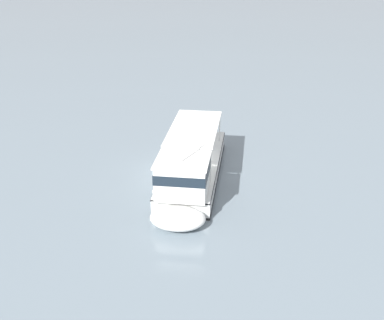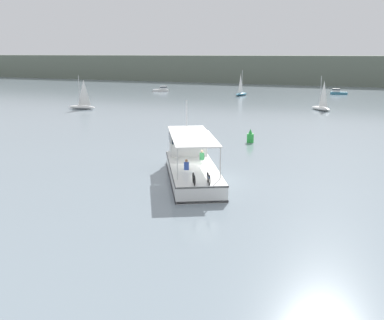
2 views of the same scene
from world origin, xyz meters
TOP-DOWN VIEW (x-y plane):
  - ground_plane at (0.00, 0.00)m, footprint 400.00×400.00m
  - distant_shoreline at (0.00, 121.17)m, footprint 400.00×28.00m
  - ferry_main at (-1.56, 0.92)m, footprint 9.22×12.47m
  - sailboat_off_bow at (-36.47, 32.91)m, footprint 4.94×1.98m
  - motorboat_near_port at (-42.39, 70.71)m, footprint 3.73×3.03m
  - sailboat_far_right at (-0.75, 47.78)m, footprint 4.31×4.45m
  - sailboat_horizon_west at (-21.53, 68.35)m, footprint 1.82×4.91m
  - motorboat_off_stern at (-3.12, 80.09)m, footprint 3.67×1.51m
  - channel_buoy at (-1.88, 15.77)m, footprint 0.70×0.70m

SIDE VIEW (x-z plane):
  - ground_plane at x=0.00m, z-range 0.00..0.00m
  - sailboat_off_bow at x=-36.47m, z-range -2.16..3.24m
  - sailboat_far_right at x=-0.75m, z-range -2.16..3.24m
  - sailboat_horizon_west at x=-21.53m, z-range -2.16..3.24m
  - motorboat_near_port at x=-42.39m, z-range -0.09..1.17m
  - motorboat_off_stern at x=-3.12m, z-range -0.09..1.17m
  - channel_buoy at x=-1.88m, z-range -0.13..1.27m
  - ferry_main at x=-1.56m, z-range -1.65..3.67m
  - distant_shoreline at x=0.00m, z-range 0.00..8.20m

